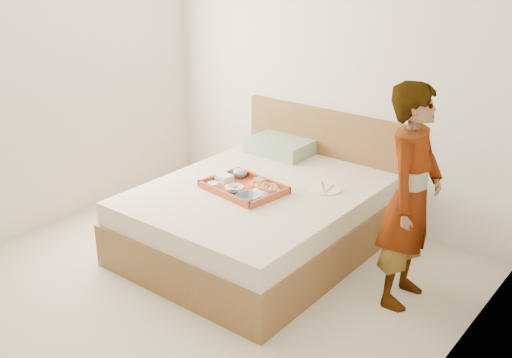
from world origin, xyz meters
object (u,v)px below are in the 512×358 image
object	(u,v)px
person	(411,197)
tray	(244,187)
bed	(259,218)
dinner_plate	(326,189)

from	to	relation	value
person	tray	bearing A→B (deg)	92.32
bed	person	world-z (taller)	person
bed	dinner_plate	size ratio (longest dim) A/B	8.24
bed	dinner_plate	xyz separation A→B (m)	(0.44, 0.30, 0.27)
bed	person	bearing A→B (deg)	2.18
tray	person	size ratio (longest dim) A/B	0.39
dinner_plate	person	distance (m)	0.87
bed	person	xyz separation A→B (m)	(1.24, 0.05, 0.51)
dinner_plate	tray	bearing A→B (deg)	-140.96
tray	dinner_plate	bearing A→B (deg)	47.29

